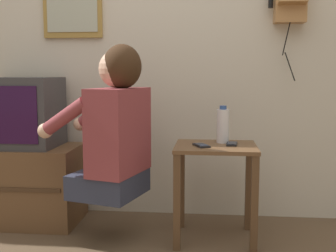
% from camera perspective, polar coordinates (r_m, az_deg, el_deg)
% --- Properties ---
extents(wall_back, '(6.80, 0.05, 2.55)m').
position_cam_1_polar(wall_back, '(2.96, 0.23, 12.58)').
color(wall_back, beige).
rests_on(wall_back, ground_plane).
extents(side_table, '(0.48, 0.41, 0.58)m').
position_cam_1_polar(side_table, '(2.52, 6.43, -5.73)').
color(side_table, brown).
rests_on(side_table, ground_plane).
extents(person, '(0.62, 0.54, 0.88)m').
position_cam_1_polar(person, '(2.44, -7.25, -0.07)').
color(person, '#2D3347').
rests_on(person, ground_plane).
extents(tv_stand, '(0.72, 0.45, 0.51)m').
position_cam_1_polar(tv_stand, '(3.00, -18.75, -7.47)').
color(tv_stand, brown).
rests_on(tv_stand, ground_plane).
extents(television, '(0.49, 0.41, 0.46)m').
position_cam_1_polar(television, '(2.94, -19.41, 1.79)').
color(television, '#38383A').
rests_on(television, tv_stand).
extents(cell_phone_held, '(0.11, 0.14, 0.01)m').
position_cam_1_polar(cell_phone_held, '(2.44, 4.53, -2.63)').
color(cell_phone_held, black).
rests_on(cell_phone_held, side_table).
extents(cell_phone_spare, '(0.07, 0.13, 0.01)m').
position_cam_1_polar(cell_phone_spare, '(2.52, 8.65, -2.40)').
color(cell_phone_spare, black).
rests_on(cell_phone_spare, side_table).
extents(water_bottle, '(0.08, 0.08, 0.23)m').
position_cam_1_polar(water_bottle, '(2.57, 7.44, 0.07)').
color(water_bottle, silver).
rests_on(water_bottle, side_table).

